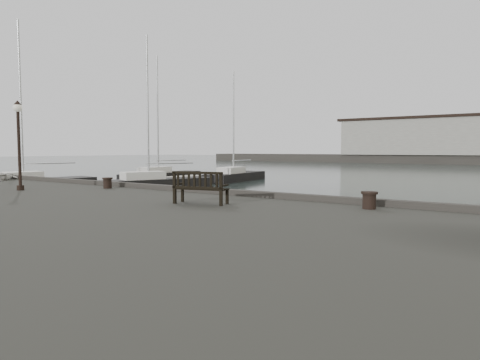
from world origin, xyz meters
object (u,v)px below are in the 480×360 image
(bollard_right, at_px, (369,200))
(lamp_post, at_px, (19,133))
(yacht_c, at_px, (154,186))
(bollard_left, at_px, (108,183))
(yacht_d, at_px, (236,178))
(bench, at_px, (200,194))
(yacht_b, at_px, (162,178))
(yacht_a, at_px, (30,186))

(bollard_right, bearing_deg, lamp_post, -168.72)
(bollard_right, xyz_separation_m, yacht_c, (-21.23, 12.78, -1.53))
(bollard_left, bearing_deg, bollard_right, 0.33)
(bollard_right, relative_size, yacht_d, 0.04)
(bench, bearing_deg, yacht_c, 126.23)
(yacht_d, bearing_deg, yacht_b, -155.13)
(yacht_b, bearing_deg, bollard_right, -37.15)
(lamp_post, height_order, yacht_b, yacht_b)
(yacht_a, bearing_deg, bollard_left, -13.38)
(yacht_b, height_order, yacht_d, yacht_b)
(bollard_right, height_order, yacht_b, yacht_b)
(bollard_left, distance_m, lamp_post, 3.65)
(bench, distance_m, yacht_a, 26.25)
(bollard_left, bearing_deg, yacht_b, 130.93)
(bollard_right, xyz_separation_m, yacht_b, (-27.64, 19.92, -1.53))
(bollard_right, distance_m, yacht_c, 24.83)
(bollard_left, distance_m, bollard_right, 10.32)
(bollard_left, height_order, yacht_a, yacht_a)
(yacht_b, bearing_deg, bollard_left, -50.44)
(bollard_left, distance_m, yacht_c, 16.92)
(bench, height_order, bollard_left, bench)
(lamp_post, relative_size, yacht_a, 0.25)
(bench, xyz_separation_m, yacht_d, (-17.18, 25.60, -1.61))
(bench, bearing_deg, bollard_left, 151.65)
(bollard_left, bearing_deg, bench, -14.88)
(bench, bearing_deg, yacht_a, 147.17)
(bollard_left, bearing_deg, lamp_post, -129.48)
(lamp_post, xyz_separation_m, yacht_c, (-8.94, 15.23, -3.45))
(bollard_left, height_order, yacht_c, yacht_c)
(yacht_b, bearing_deg, lamp_post, -56.91)
(yacht_a, xyz_separation_m, yacht_c, (7.65, 5.79, 0.00))
(bench, distance_m, bollard_left, 6.37)
(yacht_b, relative_size, yacht_c, 1.04)
(yacht_a, distance_m, yacht_c, 9.59)
(yacht_c, bearing_deg, bollard_right, -11.16)
(bollard_left, height_order, bollard_right, bollard_right)
(lamp_post, height_order, yacht_d, yacht_d)
(yacht_a, bearing_deg, bench, -11.94)
(lamp_post, relative_size, yacht_d, 0.29)
(yacht_d, bearing_deg, bollard_right, -55.69)
(lamp_post, xyz_separation_m, yacht_d, (-9.06, 26.36, -3.46))
(bench, height_order, yacht_b, yacht_b)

